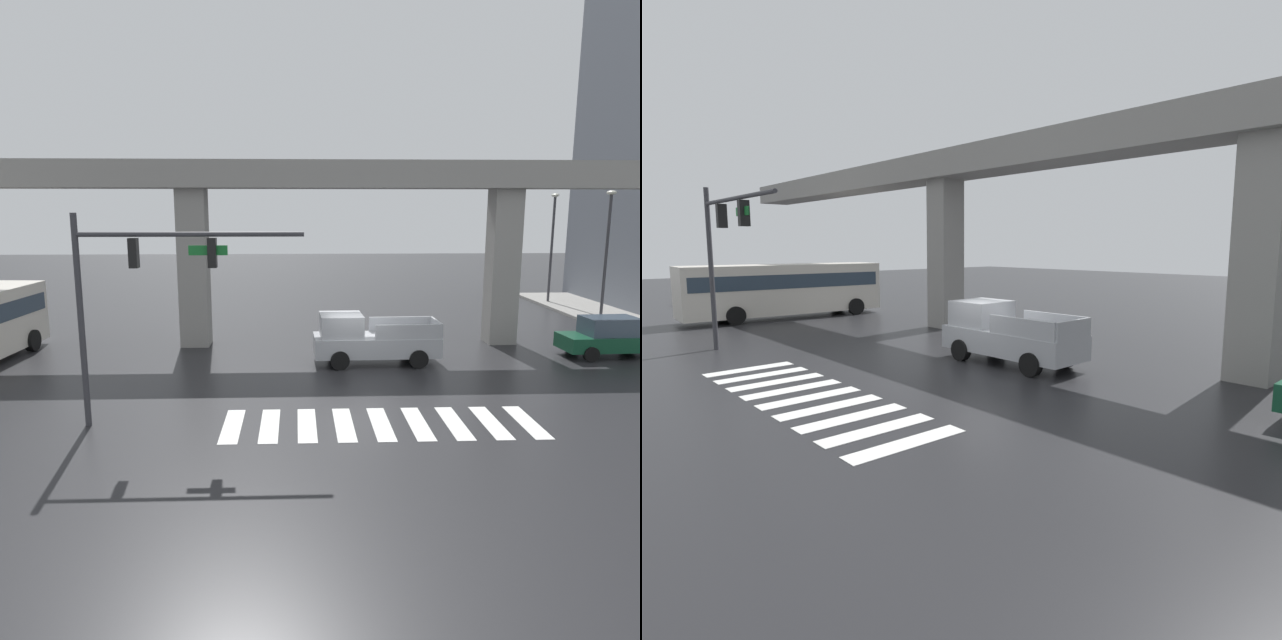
{
  "view_description": "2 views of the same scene",
  "coord_description": "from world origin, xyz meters",
  "views": [
    {
      "loc": [
        -2.49,
        -22.91,
        6.34
      ],
      "look_at": [
        -1.49,
        1.93,
        1.63
      ],
      "focal_mm": 33.45,
      "sensor_mm": 36.0,
      "label": 1
    },
    {
      "loc": [
        12.92,
        -12.23,
        4.04
      ],
      "look_at": [
        -0.53,
        -0.26,
        1.49
      ],
      "focal_mm": 29.65,
      "sensor_mm": 36.0,
      "label": 2
    }
  ],
  "objects": [
    {
      "name": "ground_plane",
      "position": [
        0.0,
        0.0,
        0.0
      ],
      "size": [
        120.0,
        120.0,
        0.0
      ],
      "primitive_type": "plane",
      "color": "#232326"
    },
    {
      "name": "crosswalk_stripes",
      "position": [
        -0.0,
        -6.17,
        0.01
      ],
      "size": [
        9.35,
        2.8,
        0.01
      ],
      "color": "silver",
      "rests_on": "ground"
    },
    {
      "name": "elevated_overpass",
      "position": [
        0.0,
        4.57,
        7.16
      ],
      "size": [
        55.58,
        2.09,
        8.38
      ],
      "color": "gray",
      "rests_on": "ground"
    },
    {
      "name": "pickup_truck",
      "position": [
        0.48,
        0.86,
        0.99
      ],
      "size": [
        5.15,
        2.19,
        2.08
      ],
      "color": "#A8AAAF",
      "rests_on": "ground"
    },
    {
      "name": "sedan_dark_green",
      "position": [
        11.05,
        1.63,
        0.85
      ],
      "size": [
        4.37,
        2.09,
        1.72
      ],
      "color": "#14472D",
      "rests_on": "ground"
    },
    {
      "name": "traffic_signal_mast",
      "position": [
        -6.93,
        -5.91,
        4.39
      ],
      "size": [
        6.49,
        0.32,
        6.2
      ],
      "color": "#38383D",
      "rests_on": "ground"
    },
    {
      "name": "street_lamp_mid_block",
      "position": [
        14.38,
        8.91,
        4.56
      ],
      "size": [
        0.44,
        0.7,
        7.24
      ],
      "color": "#38383D",
      "rests_on": "ground"
    },
    {
      "name": "street_lamp_far_north",
      "position": [
        14.38,
        15.93,
        4.56
      ],
      "size": [
        0.44,
        0.7,
        7.24
      ],
      "color": "#38383D",
      "rests_on": "ground"
    }
  ]
}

